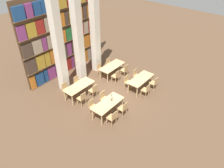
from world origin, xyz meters
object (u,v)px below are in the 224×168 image
chair_5 (128,82)px  chair_11 (78,82)px  chair_3 (104,98)px  chair_10 (93,90)px  desk_lamp_0 (112,96)px  chair_0 (112,117)px  chair_7 (136,75)px  chair_1 (93,106)px  pillar_right (95,30)px  chair_12 (116,76)px  reading_table_1 (141,80)px  chair_14 (125,70)px  chair_13 (101,69)px  chair_15 (109,63)px  chair_8 (82,98)px  reading_table_3 (112,67)px  reading_table_2 (79,87)px  chair_4 (146,90)px  pillar_left (58,46)px  pillar_center (78,37)px  chair_9 (66,89)px  chair_2 (123,108)px

chair_5 → chair_11: (-2.07, 2.44, 0.00)m
chair_3 → chair_10: bearing=-98.9°
desk_lamp_0 → chair_5: desk_lamp_0 is taller
chair_0 → chair_7: (4.10, 1.30, 0.00)m
chair_11 → chair_1: bearing=65.5°
pillar_right → chair_12: bearing=-100.2°
chair_1 → desk_lamp_0: size_ratio=2.11×
chair_0 → reading_table_1: bearing=9.7°
chair_14 → chair_11: bearing=154.9°
chair_12 → chair_13: 1.38m
chair_12 → chair_15: size_ratio=1.00×
chair_8 → chair_13: bearing=23.2°
chair_7 → chair_5: bearing=0.0°
chair_11 → reading_table_3: (2.56, -0.75, 0.21)m
reading_table_1 → chair_7: (0.51, 0.69, -0.21)m
reading_table_2 → chair_4: bearing=-50.7°
chair_12 → reading_table_2: bearing=164.0°
chair_1 → pillar_left: bearing=-99.8°
chair_14 → chair_0: bearing=-151.0°
desk_lamp_0 → chair_8: bearing=111.8°
chair_15 → reading_table_2: bearing=10.0°
desk_lamp_0 → chair_4: (2.36, -0.78, -0.58)m
chair_10 → chair_3: bearing=-98.9°
pillar_left → chair_5: (2.62, -3.11, -2.53)m
pillar_center → chair_9: 3.25m
reading_table_1 → chair_8: (-3.47, 1.75, -0.21)m
chair_1 → chair_7: bearing=178.9°
reading_table_1 → reading_table_3: 2.38m
pillar_left → chair_10: bearing=-74.8°
desk_lamp_0 → chair_10: size_ratio=0.47×
pillar_center → chair_15: (2.12, -0.72, -2.53)m
pillar_left → pillar_right: (3.05, 0.00, 0.00)m
reading_table_3 → chair_12: bearing=-122.4°
pillar_center → chair_14: pillar_center is taller
pillar_left → chair_14: (3.64, -2.11, -2.53)m
chair_0 → chair_14: (4.16, 2.30, 0.00)m
chair_14 → pillar_right: bearing=105.7°
pillar_center → pillar_right: 1.53m
chair_0 → chair_15: same height
chair_5 → chair_11: 3.20m
pillar_left → pillar_center: bearing=0.0°
pillar_left → chair_5: bearing=-49.8°
chair_5 → chair_7: size_ratio=1.00×
chair_2 → chair_7: bearing=22.3°
chair_9 → chair_14: same height
reading_table_3 → pillar_right: bearing=92.5°
desk_lamp_0 → reading_table_1: (2.81, -0.08, -0.37)m
reading_table_2 → reading_table_1: bearing=-39.1°
chair_5 → chair_10: (-2.07, 1.06, 0.00)m
chair_1 → chair_15: same height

